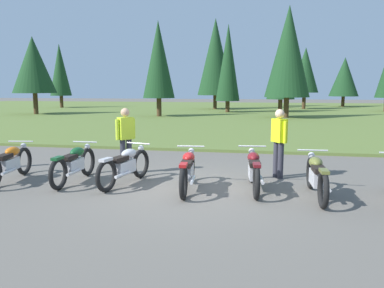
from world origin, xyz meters
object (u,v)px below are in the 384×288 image
at_px(motorcycle_british_green, 74,163).
at_px(rider_near_row_end, 126,137).
at_px(motorcycle_maroon, 254,170).
at_px(motorcycle_orange, 10,163).
at_px(motorcycle_silver, 125,165).
at_px(motorcycle_olive, 317,176).
at_px(motorcycle_red, 188,170).
at_px(rider_in_hivis_vest, 279,139).

bearing_deg(motorcycle_british_green, rider_near_row_end, 52.24).
bearing_deg(motorcycle_maroon, motorcycle_orange, -177.42).
bearing_deg(motorcycle_silver, motorcycle_orange, -175.55).
relative_size(motorcycle_olive, rider_near_row_end, 1.26).
height_order(motorcycle_maroon, rider_near_row_end, rider_near_row_end).
bearing_deg(rider_near_row_end, motorcycle_olive, -17.26).
relative_size(motorcycle_orange, motorcycle_maroon, 1.00).
bearing_deg(motorcycle_maroon, motorcycle_british_green, -179.23).
bearing_deg(motorcycle_silver, motorcycle_maroon, 0.77).
xyz_separation_m(motorcycle_red, rider_in_hivis_vest, (1.94, 1.51, 0.51)).
bearing_deg(rider_near_row_end, rider_in_hivis_vest, 2.98).
distance_m(motorcycle_british_green, motorcycle_olive, 5.35).
relative_size(motorcycle_silver, motorcycle_maroon, 0.99).
bearing_deg(motorcycle_british_green, motorcycle_orange, -172.61).
bearing_deg(motorcycle_maroon, rider_near_row_end, 162.12).
bearing_deg(rider_near_row_end, motorcycle_maroon, -17.88).
height_order(motorcycle_maroon, motorcycle_olive, same).
bearing_deg(motorcycle_olive, motorcycle_red, 178.25).
distance_m(motorcycle_olive, rider_in_hivis_vest, 1.81).
height_order(motorcycle_british_green, motorcycle_silver, same).
xyz_separation_m(motorcycle_orange, rider_near_row_end, (2.38, 1.30, 0.51)).
xyz_separation_m(motorcycle_british_green, motorcycle_olive, (5.34, -0.29, 0.00)).
height_order(motorcycle_british_green, rider_near_row_end, rider_near_row_end).
distance_m(motorcycle_orange, rider_in_hivis_vest, 6.39).
bearing_deg(motorcycle_olive, rider_near_row_end, 162.74).
bearing_deg(motorcycle_silver, rider_near_row_end, 109.17).
xyz_separation_m(motorcycle_red, rider_near_row_end, (-1.87, 1.31, 0.51)).
distance_m(motorcycle_silver, motorcycle_olive, 4.12).
distance_m(motorcycle_maroon, motorcycle_olive, 1.29).
height_order(motorcycle_maroon, rider_in_hivis_vest, rider_in_hivis_vest).
bearing_deg(motorcycle_red, rider_in_hivis_vest, 37.97).
bearing_deg(rider_in_hivis_vest, motorcycle_maroon, -114.06).
xyz_separation_m(motorcycle_maroon, rider_near_row_end, (-3.25, 1.05, 0.51)).
bearing_deg(motorcycle_red, motorcycle_orange, 179.83).
xyz_separation_m(rider_near_row_end, rider_in_hivis_vest, (3.80, 0.20, 0.00)).
xyz_separation_m(motorcycle_silver, rider_near_row_end, (-0.38, 1.09, 0.51)).
xyz_separation_m(motorcycle_maroon, motorcycle_olive, (1.24, -0.35, 0.00)).
xyz_separation_m(motorcycle_maroon, rider_in_hivis_vest, (0.56, 1.25, 0.51)).
height_order(motorcycle_red, rider_in_hivis_vest, rider_in_hivis_vest).
height_order(motorcycle_british_green, rider_in_hivis_vest, rider_in_hivis_vest).
height_order(motorcycle_orange, motorcycle_british_green, same).
distance_m(motorcycle_orange, motorcycle_british_green, 1.54).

